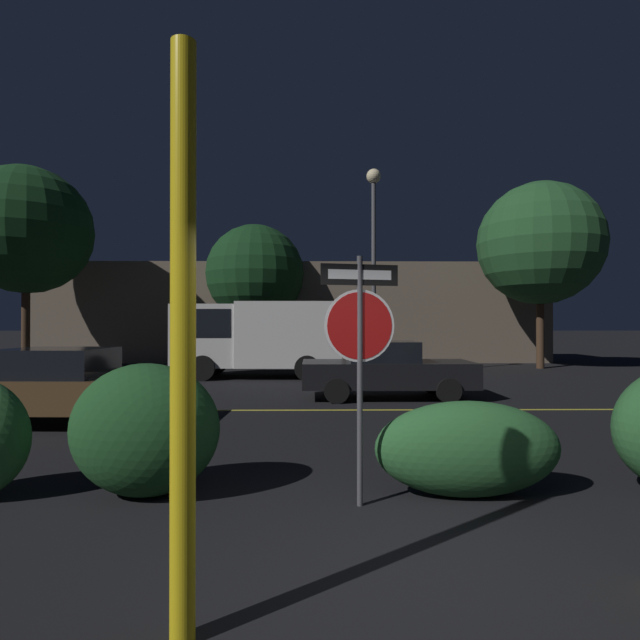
% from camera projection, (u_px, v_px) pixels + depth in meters
% --- Properties ---
extents(ground_plane, '(260.00, 260.00, 0.00)m').
position_uv_depth(ground_plane, '(423.00, 590.00, 3.53)').
color(ground_plane, black).
extents(road_center_stripe, '(34.01, 0.12, 0.01)m').
position_uv_depth(road_center_stripe, '(349.00, 410.00, 10.90)').
color(road_center_stripe, gold).
rests_on(road_center_stripe, ground_plane).
extents(stop_sign, '(0.82, 0.20, 2.60)m').
position_uv_depth(stop_sign, '(360.00, 331.00, 5.20)').
color(stop_sign, '#4C4C51').
rests_on(stop_sign, ground_plane).
extents(yellow_pole_left, '(0.15, 0.15, 3.59)m').
position_uv_depth(yellow_pole_left, '(183.00, 340.00, 2.98)').
color(yellow_pole_left, yellow).
rests_on(yellow_pole_left, ground_plane).
extents(hedge_bush_1, '(1.63, 1.12, 1.46)m').
position_uv_depth(hedge_bush_1, '(146.00, 429.00, 5.48)').
color(hedge_bush_1, '#1E4C23').
rests_on(hedge_bush_1, ground_plane).
extents(hedge_bush_2, '(2.04, 0.77, 1.04)m').
position_uv_depth(hedge_bush_2, '(467.00, 449.00, 5.46)').
color(hedge_bush_2, '#285B2D').
rests_on(hedge_bush_2, ground_plane).
extents(passing_car_1, '(4.66, 2.05, 1.43)m').
position_uv_depth(passing_car_1, '(52.00, 386.00, 9.40)').
color(passing_car_1, brown).
rests_on(passing_car_1, ground_plane).
extents(passing_car_2, '(4.40, 1.92, 1.44)m').
position_uv_depth(passing_car_2, '(386.00, 370.00, 12.69)').
color(passing_car_2, black).
rests_on(passing_car_2, ground_plane).
extents(delivery_truck, '(5.79, 2.42, 2.64)m').
position_uv_depth(delivery_truck, '(254.00, 334.00, 17.55)').
color(delivery_truck, silver).
rests_on(delivery_truck, ground_plane).
extents(street_lamp, '(0.52, 0.52, 7.43)m').
position_uv_depth(street_lamp, '(374.00, 234.00, 17.81)').
color(street_lamp, '#4C4C51').
rests_on(street_lamp, ground_plane).
extents(tree_0, '(5.15, 5.15, 8.26)m').
position_uv_depth(tree_0, '(26.00, 230.00, 20.18)').
color(tree_0, '#422D1E').
rests_on(tree_0, ground_plane).
extents(tree_1, '(5.17, 5.17, 7.87)m').
position_uv_depth(tree_1, '(540.00, 244.00, 21.09)').
color(tree_1, '#422D1E').
rests_on(tree_1, ground_plane).
extents(tree_2, '(4.58, 4.58, 6.54)m').
position_uv_depth(tree_2, '(255.00, 274.00, 23.43)').
color(tree_2, '#422D1E').
rests_on(tree_2, ground_plane).
extents(building_backdrop, '(24.95, 3.64, 4.86)m').
position_uv_depth(building_backdrop, '(294.00, 313.00, 25.49)').
color(building_backdrop, '#6B5B4C').
rests_on(building_backdrop, ground_plane).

